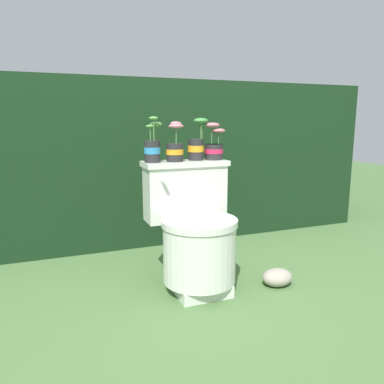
{
  "coord_description": "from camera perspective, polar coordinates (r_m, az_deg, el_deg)",
  "views": [
    {
      "loc": [
        -0.78,
        -1.8,
        0.95
      ],
      "look_at": [
        -0.03,
        0.13,
        0.55
      ],
      "focal_mm": 35.0,
      "sensor_mm": 36.0,
      "label": 1
    }
  ],
  "objects": [
    {
      "name": "hedge_backdrop",
      "position": [
        3.28,
        -7.38,
        5.1
      ],
      "size": [
        3.65,
        1.03,
        1.25
      ],
      "color": "black",
      "rests_on": "ground"
    },
    {
      "name": "garden_stone",
      "position": [
        2.28,
        12.87,
        -12.55
      ],
      "size": [
        0.18,
        0.15,
        0.1
      ],
      "color": "#9E9384",
      "rests_on": "ground"
    },
    {
      "name": "potted_plant_midleft",
      "position": [
        2.15,
        -2.62,
        6.7
      ],
      "size": [
        0.1,
        0.1,
        0.23
      ],
      "color": "#262628",
      "rests_on": "toilet"
    },
    {
      "name": "potted_plant_midright",
      "position": [
        2.26,
        3.38,
        6.87
      ],
      "size": [
        0.13,
        0.11,
        0.22
      ],
      "color": "#262628",
      "rests_on": "toilet"
    },
    {
      "name": "potted_plant_left",
      "position": [
        2.12,
        -6.05,
        6.7
      ],
      "size": [
        0.11,
        0.09,
        0.25
      ],
      "color": "#262628",
      "rests_on": "toilet"
    },
    {
      "name": "toilet",
      "position": [
        2.13,
        0.41,
        -6.16
      ],
      "size": [
        0.5,
        0.53,
        0.71
      ],
      "color": "silver",
      "rests_on": "ground"
    },
    {
      "name": "potted_plant_middle",
      "position": [
        2.23,
        0.71,
        7.26
      ],
      "size": [
        0.12,
        0.09,
        0.25
      ],
      "color": "#262628",
      "rests_on": "toilet"
    },
    {
      "name": "ground_plane",
      "position": [
        2.18,
        2.01,
        -14.9
      ],
      "size": [
        12.0,
        12.0,
        0.0
      ],
      "primitive_type": "plane",
      "color": "#4C703D"
    }
  ]
}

